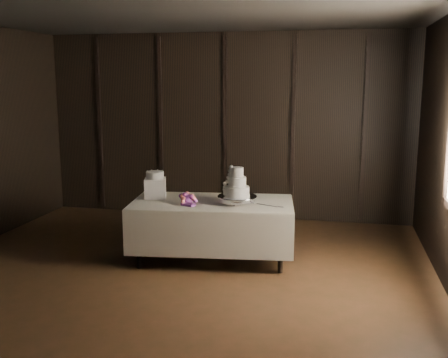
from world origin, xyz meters
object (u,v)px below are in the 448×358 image
bouquet (187,199)px  small_cake (155,175)px  wedding_cake (235,185)px  cake_stand (237,200)px  display_table (212,228)px  box_pedestal (155,188)px

bouquet → small_cake: small_cake is taller
wedding_cake → cake_stand: bearing=35.3°
display_table → cake_stand: 0.50m
bouquet → cake_stand: bearing=13.0°
box_pedestal → display_table: bearing=-3.8°
wedding_cake → small_cake: 1.06m
display_table → wedding_cake: wedding_cake is taller
small_cake → wedding_cake: bearing=-4.8°
wedding_cake → bouquet: 0.61m
cake_stand → bouquet: bouquet is taller
box_pedestal → wedding_cake: bearing=-4.8°
bouquet → box_pedestal: size_ratio=1.42×
cake_stand → box_pedestal: box_pedestal is taller
cake_stand → box_pedestal: bearing=176.1°
display_table → small_cake: 0.99m
wedding_cake → box_pedestal: (-1.05, 0.09, -0.11)m
wedding_cake → bouquet: wedding_cake is taller
cake_stand → wedding_cake: size_ratio=1.37×
wedding_cake → box_pedestal: bearing=-179.3°
wedding_cake → box_pedestal: 1.06m
bouquet → box_pedestal: bearing=156.3°
small_cake → box_pedestal: bearing=180.0°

